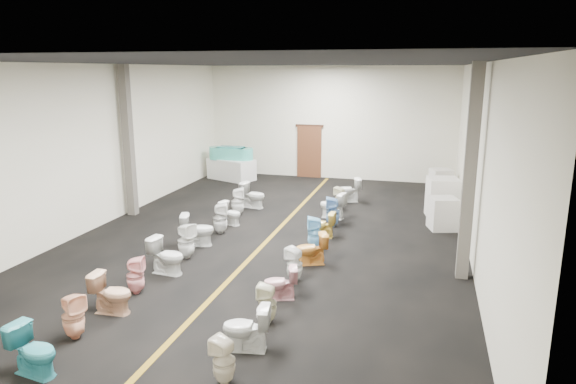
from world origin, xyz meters
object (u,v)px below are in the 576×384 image
toilet_left_2 (112,293)px  toilet_left_7 (220,218)px  toilet_left_9 (238,202)px  toilet_right_6 (315,233)px  toilet_left_1 (73,316)px  toilet_right_0 (224,361)px  bathtub (231,153)px  toilet_right_3 (280,283)px  toilet_left_10 (253,195)px  toilet_left_6 (198,230)px  appliance_crate_a (443,213)px  toilet_right_7 (322,225)px  appliance_crate_c (441,195)px  toilet_left_3 (135,275)px  toilet_right_2 (267,303)px  toilet_left_0 (34,351)px  toilet_left_8 (231,213)px  toilet_right_9 (332,205)px  toilet_right_5 (311,249)px  toilet_right_8 (333,212)px  display_table (231,169)px  appliance_crate_d (441,183)px  toilet_right_1 (246,328)px  toilet_left_4 (167,256)px  toilet_right_11 (348,190)px  toilet_right_4 (295,264)px  appliance_crate_b (442,198)px  toilet_right_10 (340,198)px

toilet_left_2 → toilet_left_7: (0.08, 4.88, 0.04)m
toilet_left_9 → toilet_right_6: 3.79m
toilet_left_1 → toilet_right_0: 2.92m
bathtub → toilet_right_3: size_ratio=2.81×
bathtub → toilet_left_10: bathtub is taller
toilet_left_6 → toilet_right_3: (2.88, -2.45, -0.08)m
appliance_crate_a → toilet_right_7: 3.47m
toilet_left_6 → appliance_crate_c: bearing=-66.5°
toilet_left_3 → toilet_right_2: (2.88, -0.46, -0.02)m
bathtub → toilet_left_9: bathtub is taller
toilet_left_10 → toilet_left_0: bearing=-170.9°
toilet_left_0 → toilet_left_8: size_ratio=1.16×
toilet_left_0 → toilet_right_9: 9.52m
toilet_left_6 → toilet_right_3: 3.79m
toilet_left_0 → toilet_left_6: 5.83m
toilet_right_5 → toilet_right_9: toilet_right_9 is taller
appliance_crate_a → toilet_left_3: size_ratio=1.18×
appliance_crate_a → toilet_right_0: (-3.10, -8.38, -0.09)m
bathtub → toilet_right_8: size_ratio=2.17×
display_table → appliance_crate_d: 8.16m
toilet_left_7 → toilet_right_6: toilet_left_7 is taller
toilet_right_5 → toilet_left_2: bearing=-65.6°
toilet_right_1 → toilet_left_4: bearing=-142.1°
toilet_right_11 → toilet_right_9: bearing=-23.4°
appliance_crate_a → toilet_right_1: size_ratio=1.18×
toilet_right_2 → toilet_right_9: size_ratio=0.90×
toilet_left_10 → toilet_right_7: toilet_left_10 is taller
toilet_left_10 → toilet_right_9: (2.69, -0.54, -0.01)m
toilet_right_8 → toilet_right_7: bearing=-17.4°
toilet_right_4 → appliance_crate_b: bearing=176.6°
bathtub → toilet_right_11: size_ratio=2.27×
toilet_right_5 → toilet_left_10: bearing=-169.9°
toilet_left_9 → toilet_right_2: toilet_left_9 is taller
toilet_right_0 → toilet_right_1: bearing=-163.0°
toilet_left_10 → toilet_right_6: toilet_right_6 is taller
toilet_left_1 → toilet_left_10: toilet_left_10 is taller
toilet_left_7 → toilet_right_5: bearing=-138.4°
appliance_crate_a → toilet_left_2: bearing=-130.6°
appliance_crate_d → toilet_left_3: size_ratio=1.26×
toilet_right_5 → toilet_right_3: bearing=-28.6°
toilet_right_0 → toilet_right_6: (0.04, 5.81, 0.06)m
appliance_crate_d → toilet_right_10: size_ratio=1.35×
toilet_left_0 → toilet_right_6: 6.91m
toilet_left_7 → toilet_right_9: bearing=-69.6°
toilet_left_7 → toilet_left_8: toilet_left_7 is taller
appliance_crate_d → toilet_right_4: (-3.06, -8.57, -0.11)m
appliance_crate_b → bathtub: bearing=156.9°
toilet_left_7 → toilet_right_1: bearing=-173.3°
toilet_left_10 → toilet_right_2: (2.78, -7.27, -0.05)m
toilet_right_7 → toilet_right_10: 2.95m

